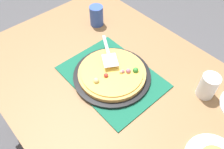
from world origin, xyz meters
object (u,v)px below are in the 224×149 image
object	(u,v)px
pizza	(112,73)
pizza_server	(108,54)
pizza_pan	(112,75)
cup_near	(97,16)
cup_far	(208,86)

from	to	relation	value
pizza	pizza_server	bearing A→B (deg)	-30.23
pizza_pan	cup_near	distance (m)	0.44
pizza_pan	cup_near	xyz separation A→B (m)	(0.38, -0.21, 0.05)
pizza_pan	pizza	xyz separation A→B (m)	(-0.00, -0.00, 0.02)
pizza	cup_near	size ratio (longest dim) A/B	2.75
cup_near	pizza_server	world-z (taller)	cup_near
pizza	cup_near	bearing A→B (deg)	-29.34
pizza_pan	pizza	distance (m)	0.02
cup_near	cup_far	distance (m)	0.74
pizza	cup_near	xyz separation A→B (m)	(0.38, -0.21, 0.03)
pizza_pan	cup_far	world-z (taller)	cup_far
pizza_pan	cup_near	bearing A→B (deg)	-29.43
pizza	cup_near	distance (m)	0.44
cup_far	pizza_server	world-z (taller)	cup_far
pizza_pan	cup_far	bearing A→B (deg)	-144.91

